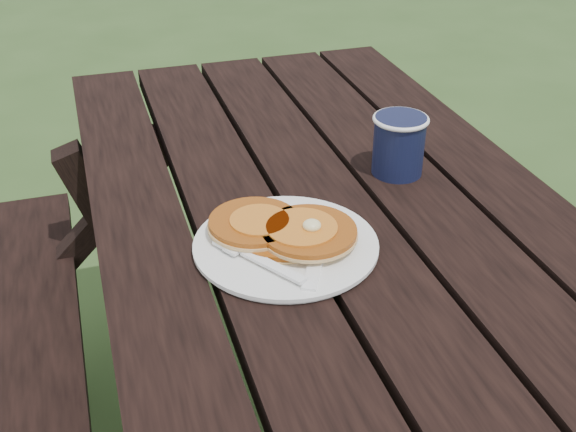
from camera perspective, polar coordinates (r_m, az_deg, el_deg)
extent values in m
cube|color=black|center=(1.05, 6.70, -4.69)|extent=(0.75, 1.80, 0.04)
cylinder|color=white|center=(1.06, -0.18, -2.36)|extent=(0.33, 0.33, 0.01)
cylinder|color=#A44F12|center=(1.06, -0.60, -1.47)|extent=(0.14, 0.14, 0.01)
cylinder|color=#A44F12|center=(1.07, -2.70, -0.54)|extent=(0.13, 0.13, 0.01)
cylinder|color=#A44F12|center=(1.05, 1.66, -1.27)|extent=(0.14, 0.14, 0.01)
cylinder|color=#B8631A|center=(1.05, 1.09, -0.84)|extent=(0.10, 0.10, 0.00)
ellipsoid|color=#F4E59E|center=(1.04, 1.90, -0.74)|extent=(0.03, 0.03, 0.02)
cube|color=white|center=(1.03, 2.42, -2.91)|extent=(0.10, 0.17, 0.00)
cylinder|color=#111633|center=(1.26, 8.74, 5.55)|extent=(0.09, 0.09, 0.11)
torus|color=white|center=(1.24, 8.92, 7.57)|extent=(0.10, 0.10, 0.01)
cylinder|color=black|center=(1.24, 8.91, 7.49)|extent=(0.08, 0.08, 0.01)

